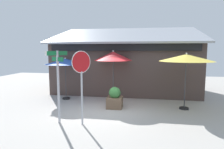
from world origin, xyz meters
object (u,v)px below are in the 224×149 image
(patio_umbrella_royal_blue_left, at_px, (65,62))
(patio_umbrella_mustard_right, at_px, (186,58))
(street_sign_post, at_px, (58,79))
(patio_umbrella_crimson_center, at_px, (113,56))
(sidewalk_planter, at_px, (115,99))
(stop_sign, at_px, (81,73))

(patio_umbrella_royal_blue_left, relative_size, patio_umbrella_mustard_right, 0.89)
(street_sign_post, relative_size, patio_umbrella_crimson_center, 1.00)
(patio_umbrella_crimson_center, relative_size, patio_umbrella_mustard_right, 1.04)
(patio_umbrella_mustard_right, height_order, sidewalk_planter, patio_umbrella_mustard_right)
(street_sign_post, distance_m, patio_umbrella_crimson_center, 4.05)
(street_sign_post, xyz_separation_m, patio_umbrella_royal_blue_left, (-1.26, 3.65, 0.45))
(street_sign_post, xyz_separation_m, sidewalk_planter, (1.83, 2.41, -1.28))
(patio_umbrella_mustard_right, bearing_deg, sidewalk_planter, -174.10)
(street_sign_post, distance_m, patio_umbrella_mustard_right, 5.94)
(patio_umbrella_crimson_center, bearing_deg, stop_sign, -99.36)
(street_sign_post, bearing_deg, patio_umbrella_crimson_center, 67.19)
(street_sign_post, bearing_deg, patio_umbrella_mustard_right, 27.88)
(stop_sign, distance_m, sidewalk_planter, 2.98)
(stop_sign, bearing_deg, street_sign_post, -178.78)
(patio_umbrella_royal_blue_left, distance_m, patio_umbrella_mustard_right, 6.54)
(stop_sign, bearing_deg, patio_umbrella_royal_blue_left, 121.23)
(patio_umbrella_crimson_center, relative_size, sidewalk_planter, 2.71)
(patio_umbrella_royal_blue_left, bearing_deg, patio_umbrella_crimson_center, 0.25)
(stop_sign, xyz_separation_m, patio_umbrella_mustard_right, (4.26, 2.73, 0.48))
(street_sign_post, distance_m, sidewalk_planter, 3.29)
(sidewalk_planter, bearing_deg, street_sign_post, -127.32)
(street_sign_post, height_order, stop_sign, street_sign_post)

